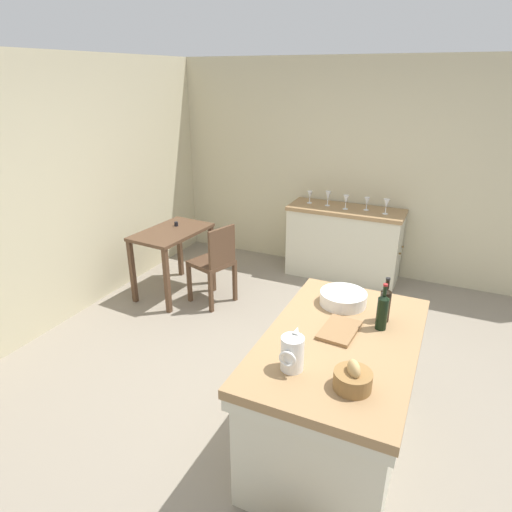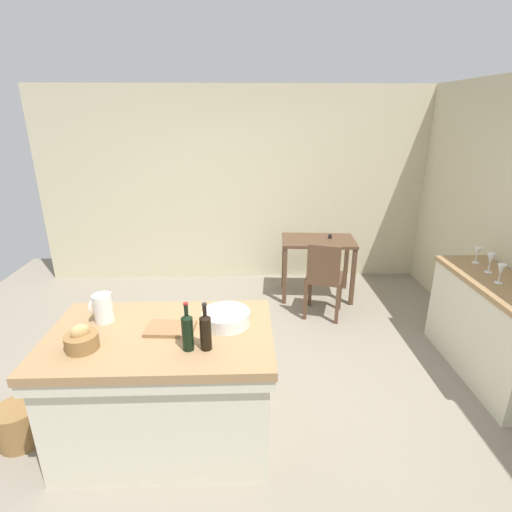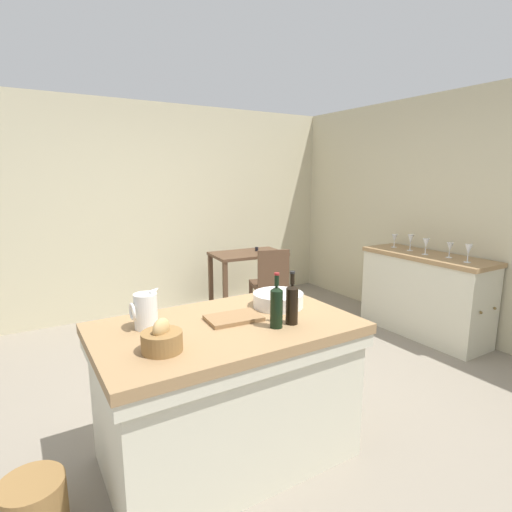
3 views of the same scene
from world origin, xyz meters
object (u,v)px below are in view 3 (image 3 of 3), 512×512
Objects in this scene: wine_glass_far_left at (468,250)px; cutting_board at (234,318)px; side_cabinet at (424,294)px; pitcher at (145,311)px; wine_glass_far_right at (394,238)px; wine_bottle_amber at (276,306)px; wooden_chair at (271,283)px; bread_basket at (162,340)px; wine_bottle_dark at (292,303)px; writing_desk at (248,262)px; wicker_hamper at (34,508)px; wine_glass_left at (450,247)px; island_table at (227,387)px; wine_glass_middle at (426,244)px; wash_bowl at (278,300)px; wine_glass_right at (411,240)px.

cutting_board is at bearing -176.41° from wine_glass_far_left.
pitcher is (-3.18, -0.49, 0.53)m from side_cabinet.
wine_bottle_amber is at bearing -152.50° from wine_glass_far_right.
wooden_chair reaches higher than side_cabinet.
cutting_board is (0.51, 0.20, -0.05)m from bread_basket.
cutting_board is 0.37m from wine_bottle_dark.
side_cabinet is at bearing 18.75° from wine_bottle_amber.
wine_glass_far_left reaches higher than writing_desk.
writing_desk is 3.87× the size of pitcher.
wicker_hamper is (-1.28, 0.18, -0.86)m from wine_bottle_amber.
wine_glass_far_left reaches higher than wine_glass_left.
island_table is 2.78m from wine_glass_far_left.
island_table is at bearing -154.83° from cutting_board.
writing_desk is (-1.26, 1.67, 0.19)m from side_cabinet.
cutting_board reaches higher than writing_desk.
wine_bottle_amber is (-2.54, -0.86, 0.55)m from side_cabinet.
bread_basket is 0.63× the size of wine_bottle_amber.
wicker_hamper is at bearing -137.54° from writing_desk.
bread_basket is 0.77m from wine_bottle_dark.
wine_glass_middle is (2.72, 0.67, 0.54)m from island_table.
wine_glass_middle reaches higher than cutting_board.
wine_glass_middle is (0.00, 0.47, -0.00)m from wine_glass_far_left.
wooden_chair is at bearing 134.35° from wine_glass_left.
wine_glass_far_left is at bearing 3.23° from wicker_hamper.
wash_bowl is 2.28m from wine_glass_far_left.
pitcher is at bearing -163.25° from wine_glass_far_right.
wine_bottle_amber reaches higher than wash_bowl.
wine_bottle_amber reaches higher than wine_glass_far_left.
island_table is 0.64m from wash_bowl.
wicker_hamper is at bearing -169.77° from wine_glass_middle.
side_cabinet is 4.54× the size of wicker_hamper.
side_cabinet is 4.46× the size of wine_bottle_dark.
wooden_chair is 2.07m from wine_glass_far_left.
bread_basket is 1.12× the size of wine_glass_right.
pitcher is at bearing -171.09° from wine_glass_middle.
cutting_board is at bearing 2.39° from wicker_hamper.
wine_glass_left is at bearing -75.73° from wine_glass_middle.
bread_basket is at bearing -14.05° from wicker_hamper.
wine_glass_far_left reaches higher than wooden_chair.
wine_glass_far_left is at bearing -60.31° from writing_desk.
wine_bottle_amber reaches higher than cutting_board.
wine_glass_middle reaches higher than wooden_chair.
wine_glass_far_right is at bearing 22.14° from cutting_board.
wine_bottle_amber is 2.53m from wine_glass_far_left.
pitcher reaches higher than cutting_board.
island_table is 2.96m from wine_glass_right.
wine_glass_far_right is at bearing 86.03° from side_cabinet.
wooden_chair is 1.74m from wine_glass_middle.
wooden_chair is 2.00m from wash_bowl.
pitcher reaches higher than wash_bowl.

